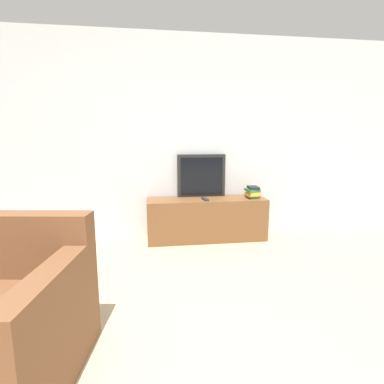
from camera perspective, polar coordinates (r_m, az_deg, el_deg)
wall_back at (r=3.97m, az=-8.33°, el=10.05°), size 9.00×0.06×2.60m
tv_stand at (r=3.91m, az=2.78°, el=-5.16°), size 1.52×0.43×0.54m
television at (r=3.96m, az=1.77°, el=3.15°), size 0.63×0.09×0.56m
book_stack at (r=3.95m, az=11.47°, el=-0.02°), size 0.17×0.22×0.15m
remote_on_stand at (r=3.76m, az=2.52°, el=-1.36°), size 0.07×0.17×0.02m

